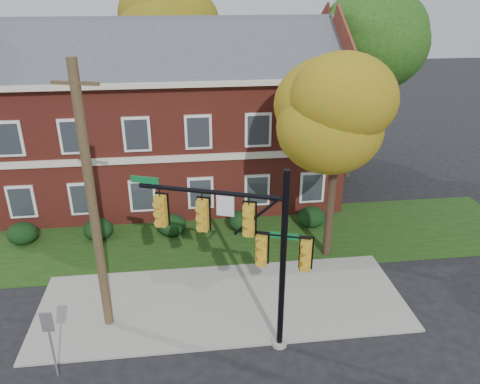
{
  "coord_description": "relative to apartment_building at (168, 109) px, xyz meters",
  "views": [
    {
      "loc": [
        -1.13,
        -13.7,
        11.37
      ],
      "look_at": [
        0.91,
        3.0,
        3.79
      ],
      "focal_mm": 35.0,
      "sensor_mm": 36.0,
      "label": 1
    }
  ],
  "objects": [
    {
      "name": "sign_post",
      "position": [
        -3.5,
        -13.95,
        -3.31
      ],
      "size": [
        0.36,
        0.07,
        2.47
      ],
      "rotation": [
        0.0,
        0.0,
        -0.04
      ],
      "color": "slate",
      "rests_on": "ground"
    },
    {
      "name": "hedge_far_left",
      "position": [
        -7.0,
        -5.25,
        -4.46
      ],
      "size": [
        1.4,
        1.26,
        1.05
      ],
      "primitive_type": "ellipsoid",
      "color": "black",
      "rests_on": "ground"
    },
    {
      "name": "hedge_right",
      "position": [
        3.5,
        -5.25,
        -4.46
      ],
      "size": [
        1.4,
        1.26,
        1.05
      ],
      "primitive_type": "ellipsoid",
      "color": "black",
      "rests_on": "ground"
    },
    {
      "name": "apartment_building",
      "position": [
        0.0,
        0.0,
        0.0
      ],
      "size": [
        18.8,
        8.8,
        9.74
      ],
      "color": "maroon",
      "rests_on": "ground"
    },
    {
      "name": "sidewalk",
      "position": [
        2.0,
        -10.95,
        -4.95
      ],
      "size": [
        14.0,
        5.0,
        0.08
      ],
      "primitive_type": "cube",
      "color": "gray",
      "rests_on": "ground"
    },
    {
      "name": "hedge_far_right",
      "position": [
        7.0,
        -5.25,
        -4.46
      ],
      "size": [
        1.4,
        1.26,
        1.05
      ],
      "primitive_type": "ellipsoid",
      "color": "black",
      "rests_on": "ground"
    },
    {
      "name": "traffic_signal",
      "position": [
        2.63,
        -13.07,
        -0.98
      ],
      "size": [
        5.5,
        2.08,
        6.46
      ],
      "rotation": [
        0.0,
        0.0,
        -0.34
      ],
      "color": "gray",
      "rests_on": "ground"
    },
    {
      "name": "tree_far_rear",
      "position": [
        1.34,
        7.84,
        3.86
      ],
      "size": [
        6.84,
        6.46,
        11.52
      ],
      "color": "black",
      "rests_on": "ground"
    },
    {
      "name": "hedge_left",
      "position": [
        -3.5,
        -5.25,
        -4.46
      ],
      "size": [
        1.4,
        1.26,
        1.05
      ],
      "primitive_type": "ellipsoid",
      "color": "black",
      "rests_on": "ground"
    },
    {
      "name": "tree_near_right",
      "position": [
        7.22,
        -8.09,
        1.68
      ],
      "size": [
        4.5,
        4.25,
        8.58
      ],
      "color": "black",
      "rests_on": "ground"
    },
    {
      "name": "grass_strip",
      "position": [
        2.0,
        -5.95,
        -4.97
      ],
      "size": [
        30.0,
        6.0,
        0.04
      ],
      "primitive_type": "cube",
      "color": "#193811",
      "rests_on": "ground"
    },
    {
      "name": "hedge_center",
      "position": [
        0.0,
        -5.25,
        -4.46
      ],
      "size": [
        1.4,
        1.26,
        1.05
      ],
      "primitive_type": "ellipsoid",
      "color": "black",
      "rests_on": "ground"
    },
    {
      "name": "utility_pole",
      "position": [
        -2.21,
        -11.63,
        -0.2
      ],
      "size": [
        1.44,
        0.5,
        9.44
      ],
      "rotation": [
        0.0,
        0.0,
        -0.27
      ],
      "color": "#44331F",
      "rests_on": "ground"
    },
    {
      "name": "ground",
      "position": [
        2.0,
        -11.95,
        -4.99
      ],
      "size": [
        120.0,
        120.0,
        0.0
      ],
      "primitive_type": "plane",
      "color": "black",
      "rests_on": "ground"
    },
    {
      "name": "tree_right_rear",
      "position": [
        11.31,
        0.86,
        3.13
      ],
      "size": [
        6.3,
        5.95,
        10.62
      ],
      "color": "black",
      "rests_on": "ground"
    }
  ]
}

